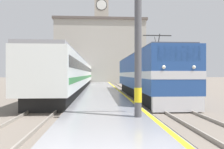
% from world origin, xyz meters
% --- Properties ---
extents(ground_plane, '(200.00, 200.00, 0.00)m').
position_xyz_m(ground_plane, '(0.00, 30.00, 0.00)').
color(ground_plane, '#70665B').
extents(platform, '(3.92, 140.00, 0.32)m').
position_xyz_m(platform, '(0.00, 25.00, 0.16)').
color(platform, gray).
rests_on(platform, ground).
extents(rail_track_near, '(2.84, 140.00, 0.16)m').
position_xyz_m(rail_track_near, '(3.80, 25.00, 0.03)').
color(rail_track_near, '#70665B').
rests_on(rail_track_near, ground).
extents(rail_track_far, '(2.84, 140.00, 0.16)m').
position_xyz_m(rail_track_far, '(-3.30, 25.00, 0.03)').
color(rail_track_far, '#70665B').
rests_on(rail_track_far, ground).
extents(locomotive_train, '(2.92, 16.81, 4.82)m').
position_xyz_m(locomotive_train, '(3.80, 15.22, 1.97)').
color(locomotive_train, black).
rests_on(locomotive_train, ground).
extents(passenger_train, '(2.92, 48.60, 3.73)m').
position_xyz_m(passenger_train, '(-3.30, 30.81, 2.02)').
color(passenger_train, black).
rests_on(passenger_train, ground).
extents(catenary_mast, '(2.84, 0.31, 7.20)m').
position_xyz_m(catenary_mast, '(1.35, 4.72, 3.87)').
color(catenary_mast, '#4C4C51').
rests_on(catenary_mast, platform).
extents(clock_tower, '(4.69, 4.69, 26.58)m').
position_xyz_m(clock_tower, '(0.49, 56.23, 14.08)').
color(clock_tower, '#ADA393').
rests_on(clock_tower, ground).
extents(station_building, '(19.79, 7.17, 13.92)m').
position_xyz_m(station_building, '(0.09, 44.38, 6.99)').
color(station_building, '#A8A399').
rests_on(station_building, ground).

